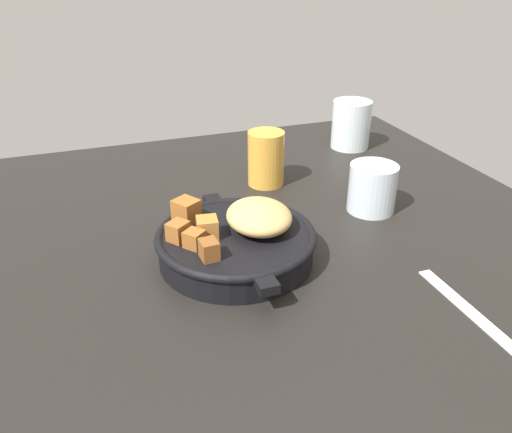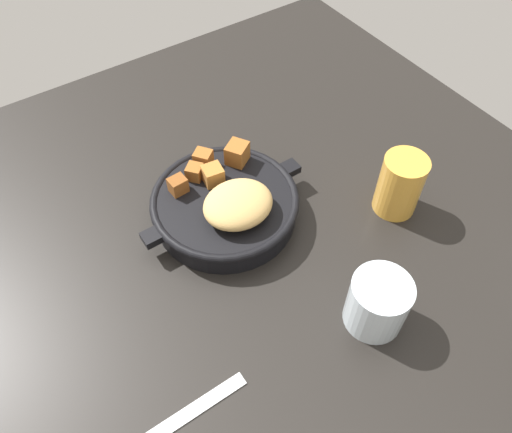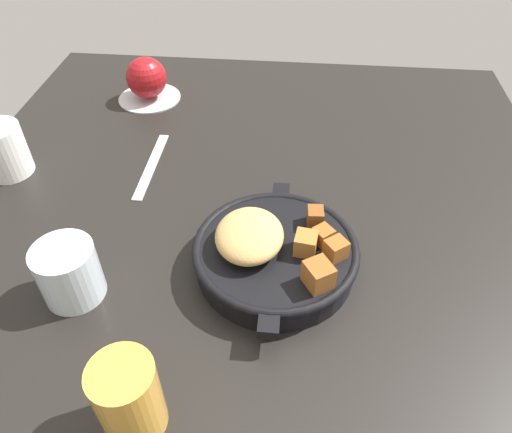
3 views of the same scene
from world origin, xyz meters
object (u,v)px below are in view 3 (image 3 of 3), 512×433
at_px(white_creamer_pitcher, 3,150).
at_px(water_glass_short, 69,273).
at_px(juice_glass_amber, 129,398).
at_px(butter_knife, 151,165).
at_px(cast_iron_skillet, 274,252).
at_px(red_apple, 146,78).

height_order(white_creamer_pitcher, water_glass_short, white_creamer_pitcher).
relative_size(juice_glass_amber, water_glass_short, 1.24).
bearing_deg(juice_glass_amber, butter_knife, 12.71).
height_order(cast_iron_skillet, butter_knife, cast_iron_skillet).
relative_size(cast_iron_skillet, white_creamer_pitcher, 3.09).
height_order(red_apple, water_glass_short, red_apple).
distance_m(white_creamer_pitcher, water_glass_short, 0.30).
bearing_deg(cast_iron_skillet, juice_glass_amber, 150.61).
bearing_deg(white_creamer_pitcher, cast_iron_skillet, -110.53).
distance_m(white_creamer_pitcher, juice_glass_amber, 0.50).
height_order(white_creamer_pitcher, juice_glass_amber, juice_glass_amber).
distance_m(red_apple, white_creamer_pitcher, 0.30).
relative_size(white_creamer_pitcher, juice_glass_amber, 0.88).
distance_m(butter_knife, water_glass_short, 0.27).
bearing_deg(water_glass_short, butter_knife, -5.53).
bearing_deg(butter_knife, juice_glass_amber, -167.17).
xyz_separation_m(cast_iron_skillet, butter_knife, (0.20, 0.22, -0.03)).
bearing_deg(red_apple, cast_iron_skillet, -146.59).
bearing_deg(water_glass_short, white_creamer_pitcher, 40.67).
relative_size(cast_iron_skillet, red_apple, 3.27).
bearing_deg(cast_iron_skillet, butter_knife, 47.02).
xyz_separation_m(white_creamer_pitcher, water_glass_short, (-0.23, -0.20, -0.00)).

